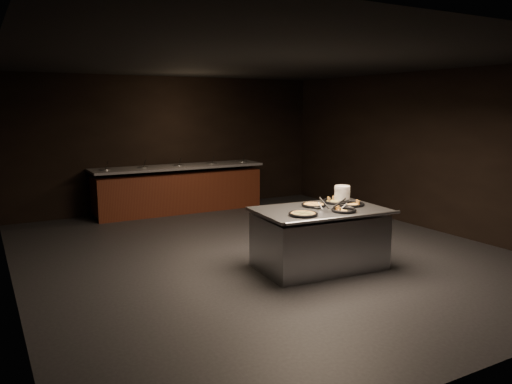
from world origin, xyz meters
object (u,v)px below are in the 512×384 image
at_px(plate_stack, 342,194).
at_px(pan_cheese_whole, 314,205).
at_px(pan_veggie_whole, 303,214).
at_px(serving_counter, 319,239).

relative_size(plate_stack, pan_cheese_whole, 0.66).
height_order(plate_stack, pan_veggie_whole, plate_stack).
relative_size(serving_counter, pan_cheese_whole, 5.28).
xyz_separation_m(plate_stack, pan_cheese_whole, (-0.60, -0.10, -0.09)).
bearing_deg(pan_veggie_whole, pan_cheese_whole, 42.01).
bearing_deg(pan_veggie_whole, serving_counter, 28.43).
bearing_deg(plate_stack, pan_veggie_whole, -153.53).
bearing_deg(pan_cheese_whole, serving_counter, -98.59).
relative_size(plate_stack, pan_veggie_whole, 0.60).
height_order(plate_stack, pan_cheese_whole, plate_stack).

